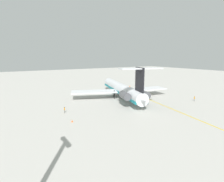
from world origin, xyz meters
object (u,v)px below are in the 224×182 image
Objects in this scene: main_jetliner at (122,89)px; ground_crew_near_nose at (194,98)px; safety_cone_nose at (130,86)px; safety_cone_wingtip at (72,121)px; ground_crew_near_tail at (64,109)px.

main_jetliner reaches higher than ground_crew_near_nose.
safety_cone_nose and safety_cone_wingtip have the same top height.
safety_cone_nose is 1.00× the size of safety_cone_wingtip.
safety_cone_wingtip is at bearing 47.87° from ground_crew_near_nose.
ground_crew_near_nose is 42.15m from ground_crew_near_tail.
ground_crew_near_tail is at bearing 37.35° from ground_crew_near_nose.
main_jetliner is at bearing -59.73° from safety_cone_wingtip.
main_jetliner is at bearing 28.16° from ground_crew_near_tail.
main_jetliner reaches higher than safety_cone_nose.
ground_crew_near_tail is (-6.15, 23.04, -2.19)m from main_jetliner.
safety_cone_nose is at bearing -51.88° from safety_cone_wingtip.
main_jetliner is 24.35× the size of ground_crew_near_tail.
safety_cone_wingtip is at bearing -81.59° from ground_crew_near_tail.
ground_crew_near_nose reaches higher than ground_crew_near_tail.
main_jetliner is 23.95m from ground_crew_near_tail.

